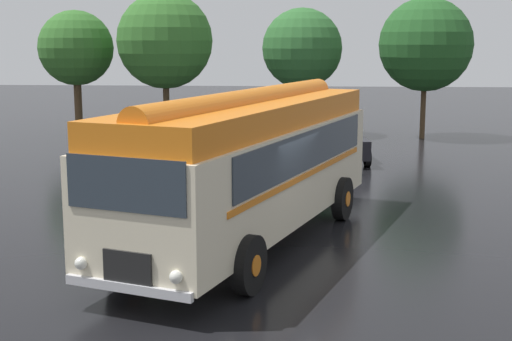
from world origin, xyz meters
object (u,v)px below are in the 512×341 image
car_near_left (203,137)px  car_mid_right (338,139)px  vintage_bus (251,161)px  car_mid_left (267,141)px

car_near_left → car_mid_right: size_ratio=0.97×
vintage_bus → car_near_left: vintage_bus is taller
car_mid_left → car_mid_right: bearing=15.7°
car_mid_left → car_mid_right: (2.69, 0.76, 0.00)m
vintage_bus → car_near_left: bearing=103.7°
car_mid_right → car_mid_left: bearing=-164.3°
vintage_bus → car_mid_right: size_ratio=2.36×
car_near_left → car_mid_right: (5.24, -0.05, 0.00)m
vintage_bus → car_near_left: (-2.86, 11.72, -1.05)m
vintage_bus → car_mid_left: bearing=91.6°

